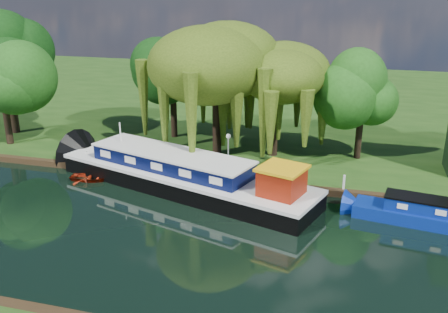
% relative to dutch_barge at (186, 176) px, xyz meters
% --- Properties ---
extents(ground, '(120.00, 120.00, 0.00)m').
position_rel_dutch_barge_xyz_m(ground, '(1.48, -6.59, -1.00)').
color(ground, black).
extents(far_bank, '(120.00, 52.00, 0.45)m').
position_rel_dutch_barge_xyz_m(far_bank, '(1.48, 27.41, -0.78)').
color(far_bank, '#183C10').
rests_on(far_bank, ground).
extents(dutch_barge, '(19.59, 9.86, 4.05)m').
position_rel_dutch_barge_xyz_m(dutch_barge, '(0.00, 0.00, 0.00)').
color(dutch_barge, black).
rests_on(dutch_barge, ground).
extents(red_dinghy, '(3.42, 2.74, 0.63)m').
position_rel_dutch_barge_xyz_m(red_dinghy, '(-7.10, -0.20, -1.00)').
color(red_dinghy, maroon).
rests_on(red_dinghy, ground).
extents(willow_left, '(8.18, 8.18, 9.80)m').
position_rel_dutch_barge_xyz_m(willow_left, '(0.27, 6.76, 6.57)').
color(willow_left, black).
rests_on(willow_left, far_bank).
extents(willow_right, '(6.52, 6.52, 7.94)m').
position_rel_dutch_barge_xyz_m(willow_right, '(4.69, 7.51, 5.24)').
color(willow_right, black).
rests_on(willow_right, far_bank).
extents(tree_far_left, '(5.15, 5.15, 8.30)m').
position_rel_dutch_barge_xyz_m(tree_far_left, '(-17.52, 4.53, 5.13)').
color(tree_far_left, black).
rests_on(tree_far_left, far_bank).
extents(tree_far_back, '(5.82, 5.82, 9.79)m').
position_rel_dutch_barge_xyz_m(tree_far_back, '(-19.21, 7.57, 6.27)').
color(tree_far_back, black).
rests_on(tree_far_back, far_bank).
extents(tree_far_mid, '(4.83, 4.83, 7.90)m').
position_rel_dutch_barge_xyz_m(tree_far_mid, '(-4.68, 10.18, 4.90)').
color(tree_far_mid, black).
rests_on(tree_far_mid, far_bank).
extents(tree_far_right, '(4.46, 4.46, 7.30)m').
position_rel_dutch_barge_xyz_m(tree_far_right, '(11.20, 8.56, 4.48)').
color(tree_far_right, black).
rests_on(tree_far_right, far_bank).
extents(lamppost, '(0.36, 0.36, 2.56)m').
position_rel_dutch_barge_xyz_m(lamppost, '(1.98, 3.91, 1.42)').
color(lamppost, silver).
rests_on(lamppost, far_bank).
extents(mooring_posts, '(19.16, 0.16, 1.00)m').
position_rel_dutch_barge_xyz_m(mooring_posts, '(0.98, 1.81, -0.05)').
color(mooring_posts, silver).
rests_on(mooring_posts, far_bank).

